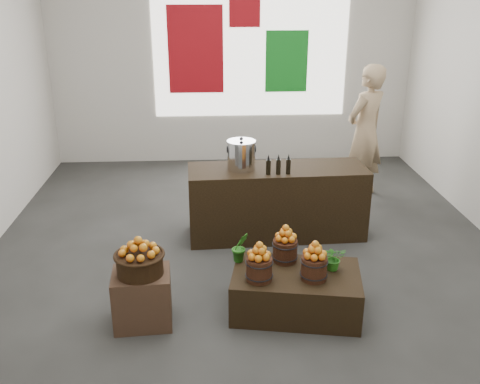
{
  "coord_description": "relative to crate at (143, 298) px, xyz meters",
  "views": [
    {
      "loc": [
        -0.4,
        -5.51,
        2.93
      ],
      "look_at": [
        -0.1,
        -0.4,
        0.91
      ],
      "focal_mm": 40.0,
      "sensor_mm": 36.0,
      "label": 1
    }
  ],
  "objects": [
    {
      "name": "herb_garnish_right",
      "position": [
        1.77,
        0.16,
        0.27
      ],
      "size": [
        0.23,
        0.21,
        0.24
      ],
      "primitive_type": "imported",
      "rotation": [
        0.0,
        0.0,
        0.12
      ],
      "color": "#1E6114",
      "rests_on": "display_table"
    },
    {
      "name": "crate",
      "position": [
        0.0,
        0.0,
        0.0
      ],
      "size": [
        0.54,
        0.46,
        0.51
      ],
      "primitive_type": "cube",
      "rotation": [
        0.0,
        0.0,
        0.07
      ],
      "color": "#4B3023",
      "rests_on": "ground"
    },
    {
      "name": "deco_red_left",
      "position": [
        0.44,
        4.78,
        1.64
      ],
      "size": [
        0.9,
        0.04,
        1.4
      ],
      "primitive_type": "cube",
      "color": "maroon",
      "rests_on": "back_wall"
    },
    {
      "name": "apples_in_bucket_front_right",
      "position": [
        1.56,
        -0.0,
        0.45
      ],
      "size": [
        0.18,
        0.18,
        0.16
      ],
      "primitive_type": null,
      "color": "#AD0508",
      "rests_on": "apple_bucket_front_right"
    },
    {
      "name": "oil_cruets",
      "position": [
        1.45,
        1.56,
        0.73
      ],
      "size": [
        0.23,
        0.07,
        0.24
      ],
      "primitive_type": null,
      "rotation": [
        0.0,
        0.0,
        0.04
      ],
      "color": "black",
      "rests_on": "counter"
    },
    {
      "name": "display_table",
      "position": [
        1.42,
        0.11,
        -0.05
      ],
      "size": [
        1.29,
        0.92,
        0.41
      ],
      "primitive_type": "cube",
      "rotation": [
        0.0,
        0.0,
        -0.17
      ],
      "color": "black",
      "rests_on": "ground"
    },
    {
      "name": "back_opening",
      "position": [
        1.34,
        4.79,
        1.74
      ],
      "size": [
        3.2,
        0.02,
        2.4
      ],
      "primitive_type": "cube",
      "color": "white",
      "rests_on": "back_wall"
    },
    {
      "name": "herb_garnish_left",
      "position": [
        0.91,
        0.37,
        0.3
      ],
      "size": [
        0.2,
        0.18,
        0.3
      ],
      "primitive_type": "imported",
      "rotation": [
        0.0,
        0.0,
        0.37
      ],
      "color": "#1E6114",
      "rests_on": "display_table"
    },
    {
      "name": "apple_bucket_front_left",
      "position": [
        1.06,
        0.01,
        0.26
      ],
      "size": [
        0.24,
        0.24,
        0.22
      ],
      "primitive_type": "cylinder",
      "color": "#3E1B11",
      "rests_on": "display_table"
    },
    {
      "name": "apple_bucket_front_right",
      "position": [
        1.56,
        -0.0,
        0.26
      ],
      "size": [
        0.24,
        0.24,
        0.22
      ],
      "primitive_type": "cylinder",
      "color": "#3E1B11",
      "rests_on": "display_table"
    },
    {
      "name": "ground",
      "position": [
        1.04,
        1.31,
        -0.26
      ],
      "size": [
        7.0,
        7.0,
        0.0
      ],
      "primitive_type": "plane",
      "color": "#343432",
      "rests_on": "ground"
    },
    {
      "name": "apples_in_bucket_rear",
      "position": [
        1.34,
        0.35,
        0.45
      ],
      "size": [
        0.18,
        0.18,
        0.16
      ],
      "primitive_type": null,
      "color": "#AD0508",
      "rests_on": "apple_bucket_rear"
    },
    {
      "name": "shopper",
      "position": [
        2.85,
        3.04,
        0.69
      ],
      "size": [
        0.83,
        0.78,
        1.9
      ],
      "primitive_type": "imported",
      "rotation": [
        0.0,
        0.0,
        3.79
      ],
      "color": "tan",
      "rests_on": "ground"
    },
    {
      "name": "deco_green_right",
      "position": [
        1.94,
        4.78,
        1.44
      ],
      "size": [
        0.7,
        0.04,
        1.0
      ],
      "primitive_type": "cube",
      "color": "#12791E",
      "rests_on": "back_wall"
    },
    {
      "name": "stock_pot_left",
      "position": [
        1.0,
        1.76,
        0.78
      ],
      "size": [
        0.33,
        0.33,
        0.33
      ],
      "primitive_type": "cylinder",
      "color": "silver",
      "rests_on": "counter"
    },
    {
      "name": "apples_in_bucket_front_left",
      "position": [
        1.06,
        0.01,
        0.45
      ],
      "size": [
        0.18,
        0.18,
        0.16
      ],
      "primitive_type": null,
      "color": "#AD0508",
      "rests_on": "apple_bucket_front_left"
    },
    {
      "name": "counter",
      "position": [
        1.44,
        1.77,
        0.18
      ],
      "size": [
        2.15,
        0.76,
        0.87
      ],
      "primitive_type": "cube",
      "rotation": [
        0.0,
        0.0,
        0.04
      ],
      "color": "black",
      "rests_on": "ground"
    },
    {
      "name": "apple_bucket_rear",
      "position": [
        1.34,
        0.35,
        0.26
      ],
      "size": [
        0.24,
        0.24,
        0.22
      ],
      "primitive_type": "cylinder",
      "color": "#3E1B11",
      "rests_on": "display_table"
    },
    {
      "name": "wicker_basket",
      "position": [
        0.0,
        0.0,
        0.35
      ],
      "size": [
        0.41,
        0.41,
        0.19
      ],
      "primitive_type": "cylinder",
      "color": "black",
      "rests_on": "crate"
    },
    {
      "name": "apples_in_basket",
      "position": [
        0.0,
        0.0,
        0.53
      ],
      "size": [
        0.32,
        0.32,
        0.17
      ],
      "primitive_type": null,
      "color": "#AD0508",
      "rests_on": "wicker_basket"
    },
    {
      "name": "back_wall",
      "position": [
        1.04,
        4.81,
        1.74
      ],
      "size": [
        6.0,
        0.04,
        4.0
      ],
      "primitive_type": "cube",
      "color": "beige",
      "rests_on": "ground"
    },
    {
      "name": "deco_red_upper",
      "position": [
        1.24,
        4.78,
        2.24
      ],
      "size": [
        0.5,
        0.04,
        0.5
      ],
      "primitive_type": "cube",
      "color": "maroon",
      "rests_on": "back_wall"
    }
  ]
}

